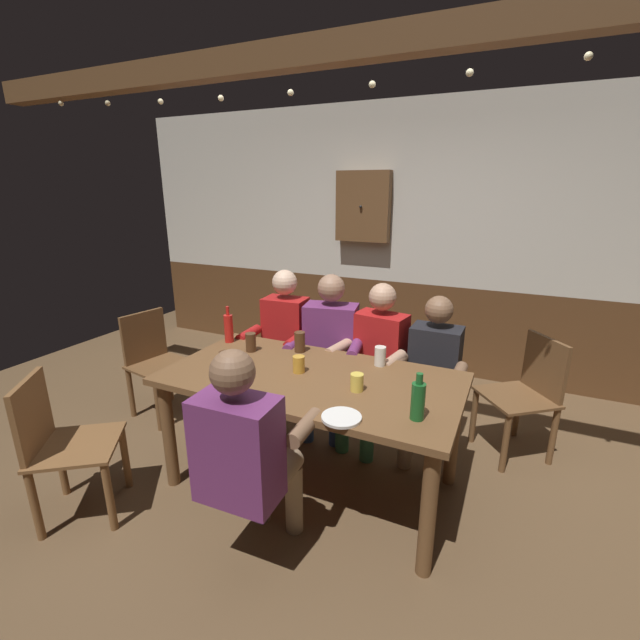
# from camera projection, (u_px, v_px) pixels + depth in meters

# --- Properties ---
(ground_plane) EXTENTS (7.64, 7.64, 0.00)m
(ground_plane) POSITION_uv_depth(u_px,v_px,m) (305.00, 490.00, 2.80)
(ground_plane) COLOR brown
(back_wall_upper) EXTENTS (6.37, 0.12, 1.76)m
(back_wall_upper) POSITION_uv_depth(u_px,v_px,m) (410.00, 195.00, 4.30)
(back_wall_upper) COLOR beige
(back_wall_wainscot) EXTENTS (6.37, 0.12, 0.93)m
(back_wall_wainscot) POSITION_uv_depth(u_px,v_px,m) (402.00, 323.00, 4.70)
(back_wall_wainscot) COLOR brown
(back_wall_wainscot) RESTS_ON ground_plane
(ceiling_beam) EXTENTS (5.73, 0.14, 0.16)m
(ceiling_beam) POSITION_uv_depth(u_px,v_px,m) (334.00, 49.00, 2.38)
(ceiling_beam) COLOR brown
(dining_table) EXTENTS (1.81, 0.94, 0.77)m
(dining_table) POSITION_uv_depth(u_px,v_px,m) (311.00, 391.00, 2.68)
(dining_table) COLOR brown
(dining_table) RESTS_ON ground_plane
(person_0) EXTENTS (0.50, 0.53, 1.25)m
(person_0) POSITION_uv_depth(u_px,v_px,m) (282.00, 340.00, 3.53)
(person_0) COLOR #AD1919
(person_0) RESTS_ON ground_plane
(person_1) EXTENTS (0.59, 0.60, 1.25)m
(person_1) POSITION_uv_depth(u_px,v_px,m) (329.00, 346.00, 3.37)
(person_1) COLOR #6B2D66
(person_1) RESTS_ON ground_plane
(person_2) EXTENTS (0.55, 0.57, 1.22)m
(person_2) POSITION_uv_depth(u_px,v_px,m) (375.00, 358.00, 3.21)
(person_2) COLOR #AD1919
(person_2) RESTS_ON ground_plane
(person_3) EXTENTS (0.49, 0.52, 1.17)m
(person_3) POSITION_uv_depth(u_px,v_px,m) (432.00, 371.00, 3.04)
(person_3) COLOR black
(person_3) RESTS_ON ground_plane
(person_4) EXTENTS (0.54, 0.53, 1.21)m
(person_4) POSITION_uv_depth(u_px,v_px,m) (247.00, 451.00, 2.08)
(person_4) COLOR #6B2D66
(person_4) RESTS_ON ground_plane
(chair_empty_near_right) EXTENTS (0.51, 0.51, 0.88)m
(chair_empty_near_right) POSITION_uv_depth(u_px,v_px,m) (155.00, 360.00, 3.66)
(chair_empty_near_right) COLOR brown
(chair_empty_near_right) RESTS_ON ground_plane
(chair_empty_near_left) EXTENTS (0.62, 0.62, 0.88)m
(chair_empty_near_left) POSITION_uv_depth(u_px,v_px,m) (526.00, 393.00, 3.09)
(chair_empty_near_left) COLOR brown
(chair_empty_near_left) RESTS_ON ground_plane
(chair_empty_far_end) EXTENTS (0.61, 0.61, 0.88)m
(chair_empty_far_end) POSITION_uv_depth(u_px,v_px,m) (61.00, 443.00, 2.48)
(chair_empty_far_end) COLOR brown
(chair_empty_far_end) RESTS_ON ground_plane
(plate_0) EXTENTS (0.20, 0.20, 0.01)m
(plate_0) POSITION_uv_depth(u_px,v_px,m) (341.00, 417.00, 2.16)
(plate_0) COLOR white
(plate_0) RESTS_ON dining_table
(bottle_0) EXTENTS (0.07, 0.07, 0.27)m
(bottle_0) POSITION_uv_depth(u_px,v_px,m) (229.00, 328.00, 3.20)
(bottle_0) COLOR red
(bottle_0) RESTS_ON dining_table
(bottle_1) EXTENTS (0.07, 0.07, 0.25)m
(bottle_1) POSITION_uv_depth(u_px,v_px,m) (418.00, 400.00, 2.13)
(bottle_1) COLOR #195923
(bottle_1) RESTS_ON dining_table
(pint_glass_0) EXTENTS (0.07, 0.07, 0.13)m
(pint_glass_0) POSITION_uv_depth(u_px,v_px,m) (380.00, 356.00, 2.79)
(pint_glass_0) COLOR white
(pint_glass_0) RESTS_ON dining_table
(pint_glass_1) EXTENTS (0.08, 0.08, 0.10)m
(pint_glass_1) POSITION_uv_depth(u_px,v_px,m) (357.00, 382.00, 2.45)
(pint_glass_1) COLOR #E5C64C
(pint_glass_1) RESTS_ON dining_table
(pint_glass_2) EXTENTS (0.07, 0.07, 0.13)m
(pint_glass_2) POSITION_uv_depth(u_px,v_px,m) (251.00, 342.00, 3.03)
(pint_glass_2) COLOR #4C2D19
(pint_glass_2) RESTS_ON dining_table
(pint_glass_3) EXTENTS (0.08, 0.08, 0.14)m
(pint_glass_3) POSITION_uv_depth(u_px,v_px,m) (300.00, 342.00, 3.02)
(pint_glass_3) COLOR #4C2D19
(pint_glass_3) RESTS_ON dining_table
(pint_glass_4) EXTENTS (0.07, 0.07, 0.10)m
(pint_glass_4) POSITION_uv_depth(u_px,v_px,m) (225.00, 359.00, 2.78)
(pint_glass_4) COLOR #4C2D19
(pint_glass_4) RESTS_ON dining_table
(pint_glass_5) EXTENTS (0.08, 0.08, 0.11)m
(pint_glass_5) POSITION_uv_depth(u_px,v_px,m) (299.00, 364.00, 2.69)
(pint_glass_5) COLOR gold
(pint_glass_5) RESTS_ON dining_table
(wall_dart_cabinet) EXTENTS (0.56, 0.15, 0.70)m
(wall_dart_cabinet) POSITION_uv_depth(u_px,v_px,m) (363.00, 207.00, 4.40)
(wall_dart_cabinet) COLOR brown
(string_lights) EXTENTS (4.49, 0.04, 0.12)m
(string_lights) POSITION_uv_depth(u_px,v_px,m) (330.00, 82.00, 2.39)
(string_lights) COLOR #F9EAB2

